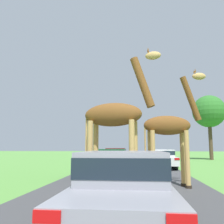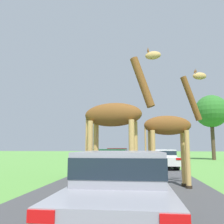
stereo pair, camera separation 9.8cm
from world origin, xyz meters
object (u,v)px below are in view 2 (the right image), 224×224
(giraffe_near_road, at_px, (116,120))
(tree_left_edge, at_px, (211,112))
(car_far_ahead, at_px, (159,155))
(car_queue_right, at_px, (109,162))
(car_queue_left, at_px, (117,155))
(car_verge_right, at_px, (163,158))
(giraffe_companion, at_px, (171,130))
(car_lead_maroon, at_px, (121,186))

(giraffe_near_road, relative_size, tree_left_edge, 0.66)
(car_far_ahead, height_order, tree_left_edge, tree_left_edge)
(car_queue_right, bearing_deg, tree_left_edge, 58.94)
(car_far_ahead, xyz_separation_m, tree_left_edge, (6.64, 3.89, 5.02))
(car_queue_left, bearing_deg, car_queue_right, -87.20)
(car_queue_right, xyz_separation_m, car_far_ahead, (3.57, 13.05, -0.07))
(tree_left_edge, bearing_deg, car_queue_right, -121.06)
(car_far_ahead, distance_m, tree_left_edge, 9.19)
(car_verge_right, bearing_deg, giraffe_near_road, -105.20)
(giraffe_near_road, distance_m, car_far_ahead, 17.29)
(giraffe_near_road, bearing_deg, giraffe_companion, 126.70)
(giraffe_near_road, xyz_separation_m, car_verge_right, (2.56, 9.42, -1.77))
(car_lead_maroon, bearing_deg, car_queue_right, 98.96)
(giraffe_companion, bearing_deg, car_lead_maroon, -27.31)
(car_queue_left, distance_m, car_verge_right, 5.80)
(car_queue_right, relative_size, car_queue_left, 1.02)
(giraffe_companion, height_order, tree_left_edge, tree_left_edge)
(giraffe_near_road, distance_m, car_queue_right, 4.34)
(giraffe_near_road, relative_size, car_queue_left, 1.19)
(car_lead_maroon, xyz_separation_m, car_queue_left, (-1.69, 17.54, -0.02))
(car_queue_left, relative_size, car_far_ahead, 0.97)
(car_queue_right, bearing_deg, giraffe_near_road, -79.39)
(car_queue_left, distance_m, tree_left_edge, 13.72)
(giraffe_near_road, xyz_separation_m, tree_left_edge, (9.48, 20.85, 3.22))
(car_lead_maroon, distance_m, car_far_ahead, 20.81)
(giraffe_companion, xyz_separation_m, tree_left_edge, (7.40, 19.78, 3.51))
(car_verge_right, distance_m, tree_left_edge, 14.27)
(car_queue_right, xyz_separation_m, car_queue_left, (-0.48, 9.92, 0.00))
(car_far_ahead, relative_size, tree_left_edge, 0.58)
(car_lead_maroon, bearing_deg, tree_left_edge, 69.87)
(giraffe_near_road, height_order, car_lead_maroon, giraffe_near_road)
(car_queue_right, height_order, car_far_ahead, car_queue_right)
(car_queue_left, bearing_deg, giraffe_near_road, -84.97)
(car_lead_maroon, bearing_deg, car_verge_right, 80.96)
(giraffe_near_road, bearing_deg, car_verge_right, 174.06)
(giraffe_companion, relative_size, car_verge_right, 1.07)
(giraffe_companion, distance_m, car_verge_right, 8.49)
(car_queue_right, distance_m, tree_left_edge, 20.39)
(giraffe_companion, distance_m, car_queue_right, 4.24)
(car_lead_maroon, height_order, car_queue_left, car_lead_maroon)
(giraffe_near_road, height_order, car_queue_left, giraffe_near_road)
(car_queue_right, distance_m, car_queue_left, 9.93)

